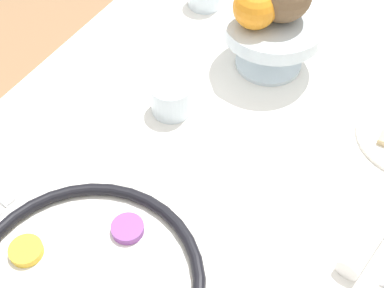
{
  "coord_description": "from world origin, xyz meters",
  "views": [
    {
      "loc": [
        -0.49,
        -0.25,
        1.46
      ],
      "look_at": [
        0.02,
        0.05,
        0.74
      ],
      "focal_mm": 50.0,
      "sensor_mm": 36.0,
      "label": 1
    }
  ],
  "objects_px": {
    "fruit_stand": "(273,31)",
    "orange_fruit": "(255,7)",
    "napkin_roll": "(369,237)",
    "seder_plate": "(84,286)",
    "cup_far": "(171,98)"
  },
  "relations": [
    {
      "from": "fruit_stand",
      "to": "orange_fruit",
      "type": "xyz_separation_m",
      "value": [
        -0.04,
        0.03,
        0.07
      ]
    },
    {
      "from": "napkin_roll",
      "to": "seder_plate",
      "type": "bearing_deg",
      "value": 131.0
    },
    {
      "from": "orange_fruit",
      "to": "napkin_roll",
      "type": "bearing_deg",
      "value": -127.85
    },
    {
      "from": "seder_plate",
      "to": "fruit_stand",
      "type": "distance_m",
      "value": 0.6
    },
    {
      "from": "orange_fruit",
      "to": "napkin_roll",
      "type": "distance_m",
      "value": 0.46
    },
    {
      "from": "seder_plate",
      "to": "fruit_stand",
      "type": "height_order",
      "value": "fruit_stand"
    },
    {
      "from": "orange_fruit",
      "to": "cup_far",
      "type": "xyz_separation_m",
      "value": [
        -0.18,
        0.08,
        -0.12
      ]
    },
    {
      "from": "seder_plate",
      "to": "fruit_stand",
      "type": "bearing_deg",
      "value": -1.66
    },
    {
      "from": "napkin_roll",
      "to": "cup_far",
      "type": "distance_m",
      "value": 0.43
    },
    {
      "from": "napkin_roll",
      "to": "orange_fruit",
      "type": "bearing_deg",
      "value": 52.15
    },
    {
      "from": "cup_far",
      "to": "seder_plate",
      "type": "bearing_deg",
      "value": -167.17
    },
    {
      "from": "fruit_stand",
      "to": "napkin_roll",
      "type": "distance_m",
      "value": 0.44
    },
    {
      "from": "fruit_stand",
      "to": "cup_far",
      "type": "xyz_separation_m",
      "value": [
        -0.21,
        0.1,
        -0.05
      ]
    },
    {
      "from": "napkin_roll",
      "to": "cup_far",
      "type": "relative_size",
      "value": 1.93
    },
    {
      "from": "orange_fruit",
      "to": "cup_far",
      "type": "distance_m",
      "value": 0.23
    }
  ]
}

